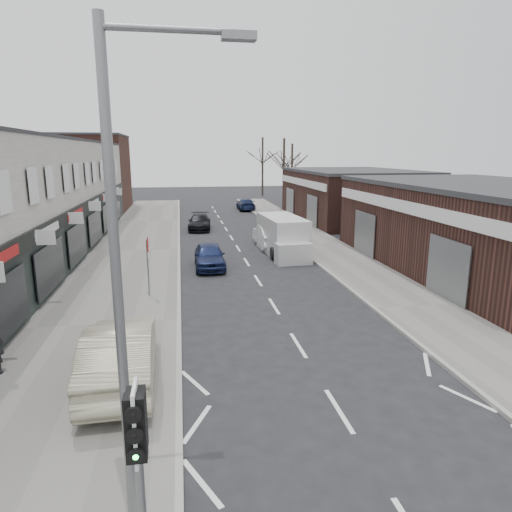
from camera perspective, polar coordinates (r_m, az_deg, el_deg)
name	(u,v)px	position (r m, az deg, el deg)	size (l,w,h in m)	color
ground	(371,463)	(10.61, 14.24, -23.80)	(160.00, 160.00, 0.00)	black
pavement_left	(135,251)	(30.52, -14.93, 0.62)	(5.50, 64.00, 0.12)	slate
pavement_right	(321,245)	(31.80, 8.08, 1.41)	(3.50, 64.00, 0.12)	slate
shop_terrace_left	(1,203)	(29.07, -29.22, 5.81)	(8.00, 41.00, 7.10)	beige
brick_block_far	(89,174)	(53.68, -20.20, 9.59)	(8.00, 10.00, 8.00)	#4D2A21
right_unit_near	(488,230)	(27.40, 27.03, 2.96)	(10.00, 18.00, 4.50)	#3D201B
right_unit_far	(352,196)	(44.94, 11.87, 7.38)	(10.00, 16.00, 4.50)	#3D201B
tree_far_a	(283,204)	(57.50, 3.44, 6.50)	(3.60, 3.60, 8.00)	#382D26
tree_far_b	(291,199)	(63.88, 4.45, 7.11)	(3.60, 3.60, 7.50)	#382D26
tree_far_c	(262,196)	(69.10, 0.81, 7.57)	(3.60, 3.60, 8.50)	#382D26
traffic_light	(137,440)	(6.92, -14.60, -21.39)	(0.28, 0.60, 3.10)	slate
street_lamp	(128,263)	(7.17, -15.76, -0.90)	(2.23, 0.22, 8.00)	slate
warning_sign	(148,249)	(20.20, -13.35, 0.84)	(0.12, 0.80, 2.70)	slate
white_van	(283,237)	(28.75, 3.39, 2.44)	(2.45, 6.16, 2.35)	silver
sedan_on_pavement	(121,353)	(13.17, -16.57, -11.53)	(1.76, 5.05, 1.66)	#A8A486
parked_car_left_a	(209,256)	(25.41, -5.85, 0.05)	(1.63, 4.05, 1.38)	#162046
parked_car_left_b	(200,222)	(38.28, -7.07, 4.23)	(1.79, 4.40, 1.28)	black
parked_car_right_a	(270,236)	(30.96, 1.74, 2.57)	(1.65, 4.73, 1.56)	white
parked_car_right_b	(272,223)	(36.74, 2.01, 4.14)	(1.77, 4.40, 1.50)	black
parked_car_right_c	(246,204)	(51.34, -1.29, 6.48)	(1.80, 4.42, 1.28)	#121B3A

